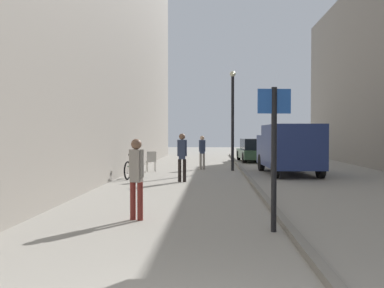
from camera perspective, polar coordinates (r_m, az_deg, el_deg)
The scene contains 11 objects.
ground_plane at distance 14.81m, azimuth 2.13°, elevation -5.44°, with size 80.00×80.00×0.00m, color gray.
kerb_strip at distance 14.86m, azimuth 8.26°, elevation -5.20°, with size 0.16×40.00×0.12m, color slate.
pedestrian_main_foreground at distance 15.24m, azimuth -1.37°, elevation -1.37°, with size 0.35×0.23×1.78m.
pedestrian_mid_block at distance 8.58m, azimuth -7.63°, elevation -3.99°, with size 0.32×0.24×1.66m.
pedestrian_far_crossing at distance 20.64m, azimuth 1.41°, elevation -0.82°, with size 0.32×0.24×1.67m.
delivery_van at distance 18.57m, azimuth 13.10°, elevation -0.47°, with size 2.23×5.00×2.15m.
parked_car at distance 26.85m, azimuth 8.50°, elevation -0.86°, with size 2.03×4.29×1.45m.
street_sign_post at distance 7.60m, azimuth 11.17°, elevation -0.29°, with size 0.60×0.10×2.60m.
lamp_post at distance 19.99m, azimuth 5.59°, elevation 4.14°, with size 0.28×0.28×4.76m.
bicycle_leaning at distance 16.62m, azimuth -8.20°, elevation -3.39°, with size 0.32×1.76×0.98m.
cafe_chair_near_window at distance 19.60m, azimuth -5.61°, elevation -2.17°, with size 0.55×0.55×0.94m.
Camera 1 is at (0.22, -2.70, 1.77)m, focal length 38.92 mm.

